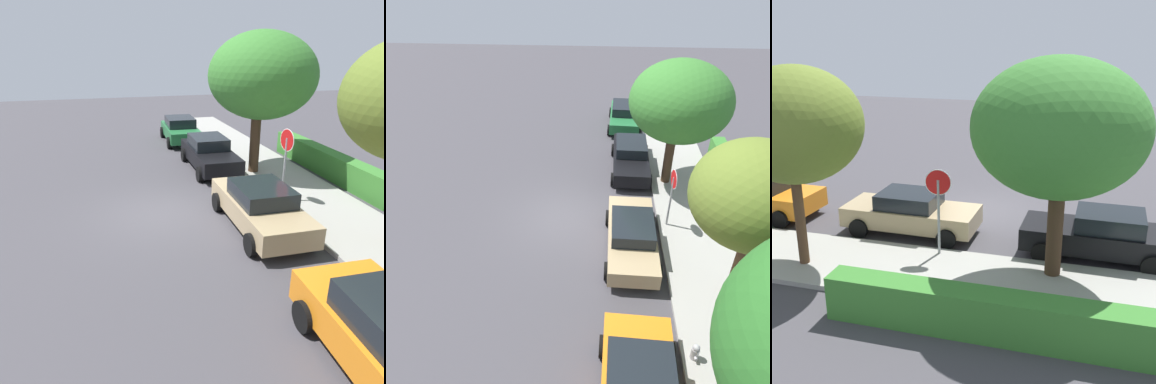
{
  "view_description": "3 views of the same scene",
  "coord_description": "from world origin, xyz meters",
  "views": [
    {
      "loc": [
        11.48,
        -1.96,
        5.37
      ],
      "look_at": [
        0.94,
        0.84,
        1.04
      ],
      "focal_mm": 35.0,
      "sensor_mm": 36.0,
      "label": 1
    },
    {
      "loc": [
        12.58,
        1.44,
        10.05
      ],
      "look_at": [
        0.07,
        0.63,
        1.39
      ],
      "focal_mm": 35.0,
      "sensor_mm": 36.0,
      "label": 2
    },
    {
      "loc": [
        -3.86,
        16.66,
        6.39
      ],
      "look_at": [
        0.44,
        1.31,
        1.09
      ],
      "focal_mm": 45.0,
      "sensor_mm": 36.0,
      "label": 3
    }
  ],
  "objects": [
    {
      "name": "stop_sign",
      "position": [
        0.36,
        4.32,
        1.87
      ],
      "size": [
        0.76,
        0.1,
        2.73
      ],
      "color": "gray",
      "rests_on": "ground_plane"
    },
    {
      "name": "street_tree_near_corner",
      "position": [
        3.79,
        5.77,
        4.07
      ],
      "size": [
        3.57,
        3.57,
        5.64
      ],
      "color": "#513823",
      "rests_on": "ground_plane"
    },
    {
      "name": "ground_plane",
      "position": [
        0.0,
        0.0,
        0.0
      ],
      "size": [
        60.0,
        60.0,
        0.0
      ],
      "primitive_type": "plane",
      "color": "#423F44"
    },
    {
      "name": "street_tree_far",
      "position": [
        -2.97,
        4.82,
        4.15
      ],
      "size": [
        4.41,
        4.41,
        5.91
      ],
      "color": "#422D1E",
      "rests_on": "ground_plane"
    },
    {
      "name": "sidewalk_curb",
      "position": [
        0.0,
        5.5,
        0.07
      ],
      "size": [
        32.0,
        3.02,
        0.14
      ],
      "primitive_type": "cube",
      "color": "#9E9B93",
      "rests_on": "ground_plane"
    },
    {
      "name": "parked_car_tan",
      "position": [
        1.85,
        2.77,
        0.72
      ],
      "size": [
        4.45,
        2.04,
        1.42
      ],
      "color": "tan",
      "rests_on": "ground_plane"
    },
    {
      "name": "parked_car_black",
      "position": [
        -4.22,
        3.03,
        0.74
      ],
      "size": [
        4.47,
        2.01,
        1.46
      ],
      "color": "black",
      "rests_on": "ground_plane"
    },
    {
      "name": "front_yard_hedge",
      "position": [
        -2.13,
        7.77,
        0.54
      ],
      "size": [
        7.98,
        0.72,
        1.07
      ],
      "color": "#387A2D",
      "rests_on": "ground_plane"
    }
  ]
}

